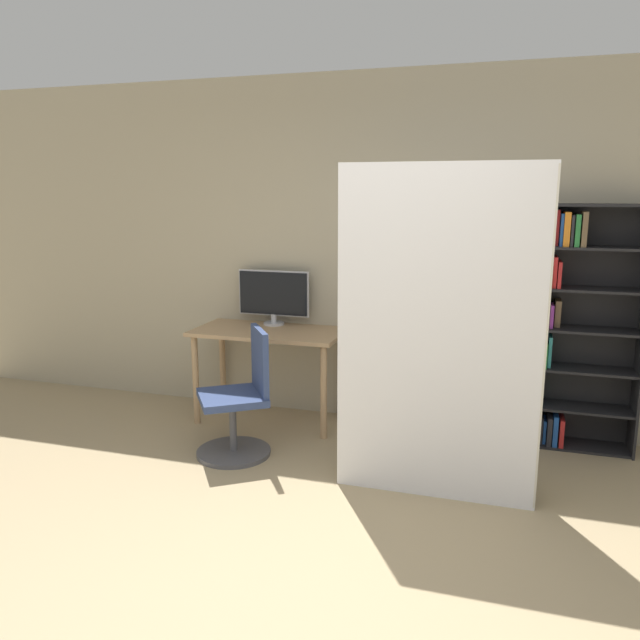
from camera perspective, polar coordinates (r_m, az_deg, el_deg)
The scene contains 6 objects.
wall_back at distance 4.88m, azimuth 6.87°, elevation 6.14°, with size 8.00×0.06×2.70m.
desk at distance 4.94m, azimuth -4.71°, elevation -2.14°, with size 1.17×0.60×0.75m.
monitor at distance 5.06m, azimuth -4.27°, elevation 2.29°, with size 0.60×0.17×0.44m.
office_chair at distance 4.41m, azimuth -7.30°, elevation -7.77°, with size 0.61×0.61×0.89m.
bookshelf at distance 4.74m, azimuth 21.66°, elevation -0.64°, with size 0.79×0.30×1.73m.
mattress_near at distance 3.73m, azimuth 10.94°, elevation -1.34°, with size 1.19×0.21×1.98m.
Camera 1 is at (0.87, -2.04, 1.81)m, focal length 35.00 mm.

